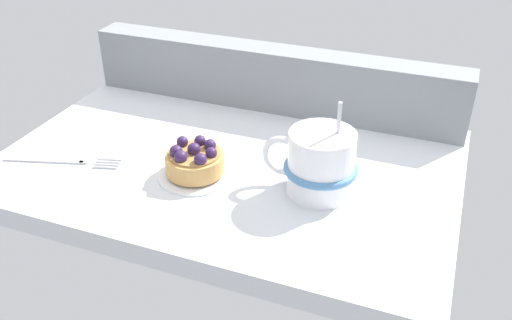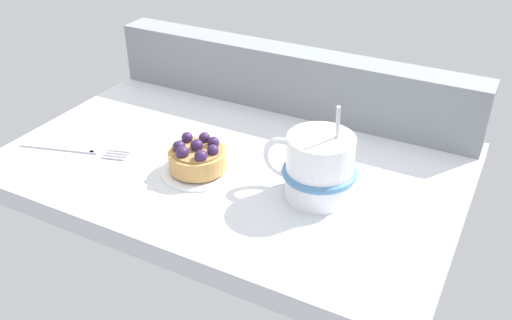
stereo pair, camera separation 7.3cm
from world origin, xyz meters
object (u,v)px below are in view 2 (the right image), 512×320
object	(u,v)px
dessert_plate	(198,170)
dessert_fork	(75,149)
raspberry_tart	(197,156)
coffee_mug	(318,167)

from	to	relation	value
dessert_plate	dessert_fork	xyz separation A→B (cm)	(-19.38, -3.78, -0.06)
raspberry_tart	dessert_fork	bearing A→B (deg)	-169.03
dessert_plate	coffee_mug	world-z (taller)	coffee_mug
dessert_plate	dessert_fork	bearing A→B (deg)	-168.95
coffee_mug	dessert_fork	world-z (taller)	coffee_mug
coffee_mug	dessert_fork	xyz separation A→B (cm)	(-36.21, -6.16, -4.00)
raspberry_tart	dessert_fork	distance (cm)	19.87
coffee_mug	dessert_fork	size ratio (longest dim) A/B	0.79
dessert_plate	coffee_mug	bearing A→B (deg)	8.06
dessert_plate	coffee_mug	distance (cm)	17.44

